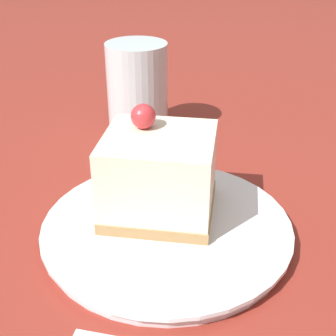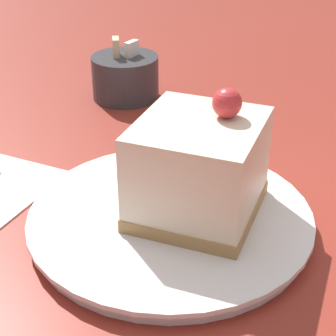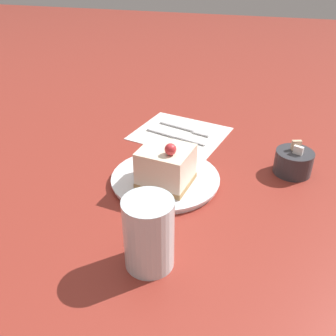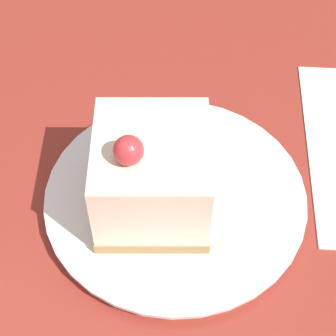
{
  "view_description": "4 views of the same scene",
  "coord_description": "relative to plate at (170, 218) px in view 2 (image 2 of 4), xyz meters",
  "views": [
    {
      "loc": [
        -0.32,
        -0.02,
        0.27
      ],
      "look_at": [
        0.03,
        -0.02,
        0.07
      ],
      "focal_mm": 50.0,
      "sensor_mm": 36.0,
      "label": 1
    },
    {
      "loc": [
        0.1,
        -0.39,
        0.27
      ],
      "look_at": [
        0.03,
        -0.04,
        0.07
      ],
      "focal_mm": 60.0,
      "sensor_mm": 36.0,
      "label": 2
    },
    {
      "loc": [
        0.67,
        0.15,
        0.45
      ],
      "look_at": [
        0.04,
        -0.01,
        0.05
      ],
      "focal_mm": 40.0,
      "sensor_mm": 36.0,
      "label": 3
    },
    {
      "loc": [
        0.08,
        0.26,
        0.41
      ],
      "look_at": [
        0.04,
        -0.02,
        0.05
      ],
      "focal_mm": 60.0,
      "sensor_mm": 36.0,
      "label": 4
    }
  ],
  "objects": [
    {
      "name": "ground_plane",
      "position": [
        -0.03,
        0.02,
        -0.01
      ],
      "size": [
        4.0,
        4.0,
        0.0
      ],
      "primitive_type": "plane",
      "color": "maroon"
    },
    {
      "name": "cake_slice",
      "position": [
        0.02,
        0.01,
        0.05
      ],
      "size": [
        0.11,
        0.11,
        0.1
      ],
      "rotation": [
        0.0,
        0.0,
        -0.16
      ],
      "color": "#AD8451",
      "rests_on": "plate"
    },
    {
      "name": "sugar_bowl",
      "position": [
        -0.11,
        0.26,
        0.02
      ],
      "size": [
        0.08,
        0.08,
        0.07
      ],
      "color": "#333338",
      "rests_on": "ground_plane"
    },
    {
      "name": "plate",
      "position": [
        0.0,
        0.0,
        0.0
      ],
      "size": [
        0.23,
        0.23,
        0.01
      ],
      "color": "white",
      "rests_on": "ground_plane"
    }
  ]
}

